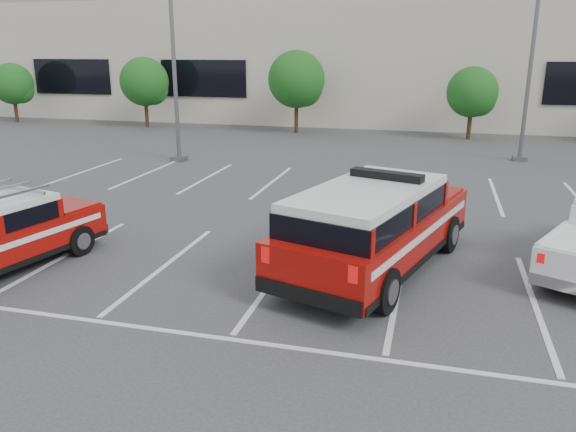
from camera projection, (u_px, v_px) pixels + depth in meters
name	position (u px, v px, depth m)	size (l,w,h in m)	color
ground	(275.00, 278.00, 12.50)	(120.00, 120.00, 0.00)	#37373A
stall_markings	(317.00, 220.00, 16.66)	(23.00, 15.00, 0.01)	silver
convention_building	(399.00, 51.00, 40.61)	(60.00, 16.99, 13.20)	beige
tree_far_left	(14.00, 85.00, 38.30)	(2.77, 2.77, 3.99)	#3F2B19
tree_left	(146.00, 83.00, 35.78)	(3.07, 3.07, 4.42)	#3F2B19
tree_mid_left	(298.00, 81.00, 33.25)	(3.37, 3.37, 4.85)	#3F2B19
tree_mid_right	(474.00, 94.00, 30.95)	(2.77, 2.77, 3.99)	#3F2B19
light_pole_left	(173.00, 42.00, 24.09)	(0.90, 0.60, 10.24)	#59595E
light_pole_mid	(533.00, 42.00, 24.11)	(0.90, 0.60, 10.24)	#59595E
fire_chief_suv	(375.00, 232.00, 12.71)	(4.08, 6.72, 2.22)	#900B06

